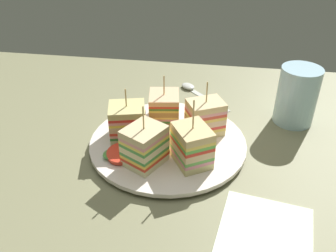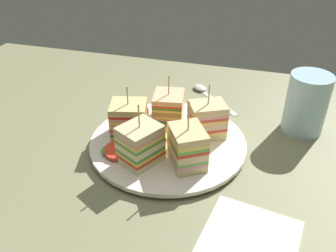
% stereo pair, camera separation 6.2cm
% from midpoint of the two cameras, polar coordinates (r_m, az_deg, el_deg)
% --- Properties ---
extents(ground_plane, '(1.22, 0.75, 0.02)m').
position_cam_midpoint_polar(ground_plane, '(0.65, -2.74, -3.97)').
color(ground_plane, '#7A7957').
extents(plate, '(0.27, 0.27, 0.01)m').
position_cam_midpoint_polar(plate, '(0.64, -2.78, -2.75)').
color(plate, white).
rests_on(plate, ground_plane).
extents(sandwich_wedge_0, '(0.07, 0.07, 0.10)m').
position_cam_midpoint_polar(sandwich_wedge_0, '(0.64, -9.07, 0.71)').
color(sandwich_wedge_0, beige).
rests_on(sandwich_wedge_0, plate).
extents(sandwich_wedge_1, '(0.07, 0.08, 0.10)m').
position_cam_midpoint_polar(sandwich_wedge_1, '(0.57, -6.81, -3.23)').
color(sandwich_wedge_1, beige).
rests_on(sandwich_wedge_1, plate).
extents(sandwich_wedge_2, '(0.07, 0.08, 0.11)m').
position_cam_midpoint_polar(sandwich_wedge_2, '(0.57, 0.70, -3.21)').
color(sandwich_wedge_2, '#D4C481').
rests_on(sandwich_wedge_2, plate).
extents(sandwich_wedge_3, '(0.08, 0.07, 0.10)m').
position_cam_midpoint_polar(sandwich_wedge_3, '(0.64, 3.13, 1.28)').
color(sandwich_wedge_3, beige).
rests_on(sandwich_wedge_3, plate).
extents(sandwich_wedge_4, '(0.06, 0.07, 0.09)m').
position_cam_midpoint_polar(sandwich_wedge_4, '(0.68, -3.22, 2.91)').
color(sandwich_wedge_4, beige).
rests_on(sandwich_wedge_4, plate).
extents(chip_pile, '(0.07, 0.07, 0.02)m').
position_cam_midpoint_polar(chip_pile, '(0.62, -2.27, -2.32)').
color(chip_pile, '#DCBC5A').
rests_on(chip_pile, plate).
extents(salad_garnish, '(0.06, 0.06, 0.01)m').
position_cam_midpoint_polar(salad_garnish, '(0.60, -10.34, -4.32)').
color(salad_garnish, '#417B36').
rests_on(salad_garnish, plate).
extents(spoon, '(0.12, 0.12, 0.01)m').
position_cam_midpoint_polar(spoon, '(0.82, 1.97, 5.62)').
color(spoon, silver).
rests_on(spoon, ground_plane).
extents(napkin, '(0.14, 0.14, 0.01)m').
position_cam_midpoint_polar(napkin, '(0.50, 11.66, -16.23)').
color(napkin, white).
rests_on(napkin, ground_plane).
extents(drinking_glass, '(0.08, 0.08, 0.11)m').
position_cam_midpoint_polar(drinking_glass, '(0.72, 17.32, 3.94)').
color(drinking_glass, '#A9D0E3').
rests_on(drinking_glass, ground_plane).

